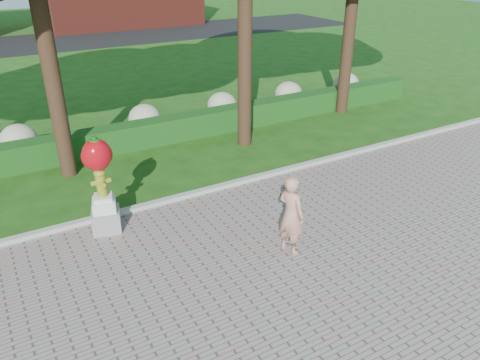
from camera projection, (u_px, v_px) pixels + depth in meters
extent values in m
plane|color=#1D4812|center=(232.00, 263.00, 9.59)|extent=(100.00, 100.00, 0.00)
cube|color=#ADADA5|center=(175.00, 199.00, 11.88)|extent=(40.00, 0.18, 0.15)
cube|color=#123F12|center=(126.00, 137.00, 14.84)|extent=(24.00, 0.70, 0.80)
ellipsoid|color=#9EA17B|center=(19.00, 140.00, 14.22)|extent=(1.10, 1.10, 0.99)
ellipsoid|color=#9EA17B|center=(145.00, 119.00, 16.00)|extent=(1.10, 1.10, 0.99)
ellipsoid|color=#9EA17B|center=(222.00, 105.00, 17.33)|extent=(1.10, 1.10, 0.99)
ellipsoid|color=#9EA17B|center=(289.00, 94.00, 18.66)|extent=(1.10, 1.10, 0.99)
ellipsoid|color=#9EA17B|center=(346.00, 84.00, 20.00)|extent=(1.10, 1.10, 0.99)
cube|color=black|center=(30.00, 44.00, 31.33)|extent=(50.00, 8.00, 0.02)
cylinder|color=black|center=(50.00, 66.00, 11.98)|extent=(0.44, 0.44, 6.16)
cylinder|color=black|center=(245.00, 29.00, 13.79)|extent=(0.44, 0.44, 7.28)
cylinder|color=black|center=(349.00, 35.00, 17.10)|extent=(0.44, 0.44, 5.88)
cube|color=gray|center=(106.00, 220.00, 10.57)|extent=(0.75, 0.75, 0.49)
cube|color=silver|center=(104.00, 205.00, 10.40)|extent=(0.61, 0.61, 0.28)
cube|color=silver|center=(103.00, 198.00, 10.31)|extent=(0.49, 0.49, 0.10)
cylinder|color=olive|center=(101.00, 184.00, 10.17)|extent=(0.22, 0.22, 0.55)
ellipsoid|color=olive|center=(99.00, 173.00, 10.04)|extent=(0.26, 0.26, 0.18)
cylinder|color=olive|center=(93.00, 184.00, 10.07)|extent=(0.12, 0.11, 0.11)
cylinder|color=olive|center=(108.00, 180.00, 10.21)|extent=(0.12, 0.11, 0.11)
cylinder|color=olive|center=(103.00, 185.00, 10.03)|extent=(0.12, 0.12, 0.12)
cylinder|color=olive|center=(99.00, 170.00, 10.01)|extent=(0.08, 0.08, 0.05)
ellipsoid|color=#AD0911|center=(97.00, 155.00, 9.85)|extent=(0.62, 0.55, 0.72)
ellipsoid|color=#AD0911|center=(88.00, 157.00, 9.78)|extent=(0.30, 0.30, 0.46)
ellipsoid|color=#AD0911|center=(105.00, 154.00, 9.94)|extent=(0.30, 0.30, 0.46)
cylinder|color=#165613|center=(94.00, 139.00, 9.70)|extent=(0.10, 0.10, 0.12)
ellipsoid|color=#165613|center=(95.00, 140.00, 9.71)|extent=(0.24, 0.24, 0.08)
imported|color=tan|center=(291.00, 215.00, 9.55)|extent=(0.55, 0.71, 1.74)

